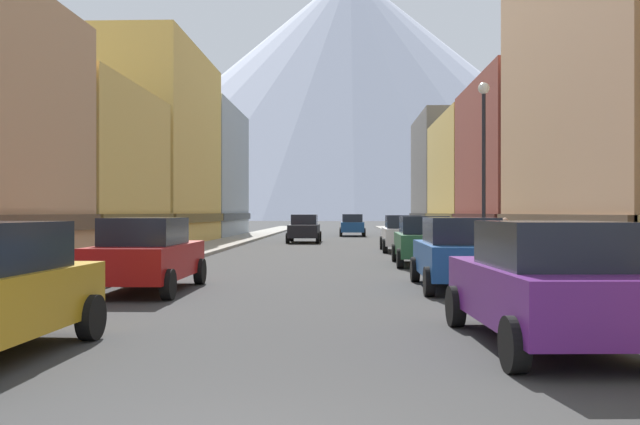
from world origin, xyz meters
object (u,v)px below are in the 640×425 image
Objects in this scene: car_driving_0 at (352,225)px; trash_bin_right at (603,273)px; car_right_1 at (459,253)px; streetlamp_right at (484,147)px; car_right_3 at (402,233)px; car_driving_1 at (304,228)px; car_right_0 at (546,283)px; car_right_2 at (423,240)px; pedestrian_1 at (505,244)px; car_left_1 at (147,254)px.

car_driving_0 is 4.49× the size of trash_bin_right.
trash_bin_right is (2.55, -2.66, -0.26)m from car_right_1.
streetlamp_right is at bearing 71.31° from car_right_1.
car_driving_0 is at bearing 95.72° from car_right_3.
car_right_3 and car_driving_1 have the same top height.
car_right_1 is 0.75× the size of streetlamp_right.
car_right_0 is 1.02× the size of car_right_1.
car_driving_0 is at bearing 75.19° from car_driving_1.
car_right_2 is 4.53× the size of trash_bin_right.
car_right_3 is 2.79× the size of pedestrian_1.
car_left_1 is 9.99m from car_right_0.
streetlamp_right reaches higher than car_left_1.
car_driving_1 is (-5.40, 26.34, 0.00)m from car_right_1.
car_right_1 is at bearing -78.42° from car_driving_1.
car_driving_0 is at bearing 96.32° from streetlamp_right.
car_driving_1 is (2.20, 27.18, 0.00)m from car_left_1.
car_right_0 is at bearing -89.99° from car_right_3.
trash_bin_right is at bearing -89.31° from pedestrian_1.
car_driving_1 is 2.78× the size of pedestrian_1.
car_right_1 is at bearing -90.00° from car_right_3.
car_driving_0 is at bearing 98.06° from pedestrian_1.
streetlamp_right reaches higher than car_driving_0.
car_right_3 is (-0.00, 16.51, 0.00)m from car_right_1.
car_right_0 is 15.08m from car_right_2.
car_driving_0 is (-2.20, 21.94, 0.00)m from car_right_3.
car_right_1 and car_driving_0 have the same top height.
car_right_0 is (7.60, -6.48, 0.00)m from car_left_1.
car_right_1 reaches higher than pedestrian_1.
car_right_3 reaches higher than trash_bin_right.
car_right_0 is 0.76× the size of streetlamp_right.
car_left_1 is 10.32m from trash_bin_right.
car_right_2 is 19.34m from car_driving_1.
car_right_0 is 1.01× the size of car_right_3.
car_right_3 is 22.05m from car_driving_0.
car_right_3 is (-0.00, 23.82, 0.00)m from car_right_0.
car_right_3 is (0.00, 8.74, 0.00)m from car_right_2.
car_right_1 is 5.74m from streetlamp_right.
streetlamp_right is (1.55, 11.90, 3.09)m from car_right_0.
car_right_3 is 1.01× the size of car_driving_1.
trash_bin_right is at bearing -76.25° from car_right_2.
car_driving_0 is (-2.20, 30.68, 0.00)m from car_right_2.
car_right_2 is (-0.00, 7.77, 0.00)m from car_right_1.
car_right_3 is 1.01× the size of car_driving_0.
car_right_1 is 16.51m from car_right_3.
car_right_3 reaches higher than pedestrian_1.
streetlamp_right is at bearing 82.59° from car_right_0.
car_left_1 reaches higher than trash_bin_right.
car_driving_0 is 1.00× the size of car_driving_1.
car_right_0 and car_driving_1 have the same top height.
car_right_0 and car_right_3 have the same top height.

